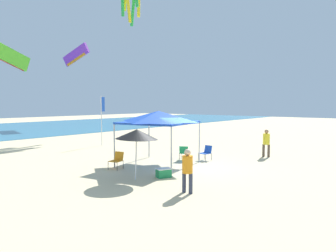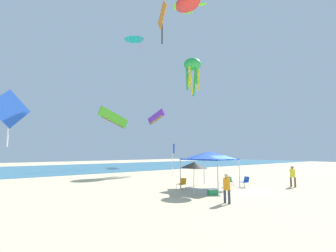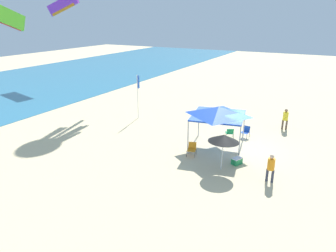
# 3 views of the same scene
# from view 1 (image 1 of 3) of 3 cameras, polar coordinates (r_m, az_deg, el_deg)

# --- Properties ---
(ground) EXTENTS (120.00, 120.00, 0.10)m
(ground) POSITION_cam_1_polar(r_m,az_deg,el_deg) (15.50, 4.45, -7.86)
(ground) COLOR beige
(canopy_tent) EXTENTS (3.90, 3.87, 2.81)m
(canopy_tent) POSITION_cam_1_polar(r_m,az_deg,el_deg) (15.79, -1.77, 1.62)
(canopy_tent) COLOR #B7B7BC
(canopy_tent) RESTS_ON ground
(beach_umbrella) EXTENTS (1.77, 1.76, 2.18)m
(beach_umbrella) POSITION_cam_1_polar(r_m,az_deg,el_deg) (12.67, -5.86, -1.54)
(beach_umbrella) COLOR silver
(beach_umbrella) RESTS_ON ground
(folding_chair_right_of_tent) EXTENTS (0.69, 0.61, 0.82)m
(folding_chair_right_of_tent) POSITION_cam_1_polar(r_m,az_deg,el_deg) (17.38, 7.16, -4.80)
(folding_chair_right_of_tent) COLOR black
(folding_chair_right_of_tent) RESTS_ON ground
(folding_chair_facing_ocean) EXTENTS (0.79, 0.74, 0.82)m
(folding_chair_facing_ocean) POSITION_cam_1_polar(r_m,az_deg,el_deg) (17.22, 3.07, -4.86)
(folding_chair_facing_ocean) COLOR black
(folding_chair_facing_ocean) RESTS_ON ground
(folding_chair_near_cooler) EXTENTS (0.73, 0.65, 0.82)m
(folding_chair_near_cooler) POSITION_cam_1_polar(r_m,az_deg,el_deg) (15.21, -9.51, -6.13)
(folding_chair_near_cooler) COLOR black
(folding_chair_near_cooler) RESTS_ON ground
(cooler_box) EXTENTS (0.73, 0.63, 0.40)m
(cooler_box) POSITION_cam_1_polar(r_m,az_deg,el_deg) (13.34, -0.84, -8.74)
(cooler_box) COLOR #1E8C4C
(cooler_box) RESTS_ON ground
(banner_flag) EXTENTS (0.36, 0.06, 3.79)m
(banner_flag) POSITION_cam_1_polar(r_m,az_deg,el_deg) (23.66, -12.26, 1.92)
(banner_flag) COLOR silver
(banner_flag) RESTS_ON ground
(person_kite_handler) EXTENTS (0.38, 0.42, 1.59)m
(person_kite_handler) POSITION_cam_1_polar(r_m,az_deg,el_deg) (10.95, 3.65, -7.72)
(person_kite_handler) COLOR #33384C
(person_kite_handler) RESTS_ON ground
(person_watching_sky) EXTENTS (0.39, 0.42, 1.65)m
(person_watching_sky) POSITION_cam_1_polar(r_m,az_deg,el_deg) (19.11, 17.92, -2.66)
(person_watching_sky) COLOR brown
(person_watching_sky) RESTS_ON ground
(kite_parafoil_purple) EXTENTS (1.11, 4.86, 2.94)m
(kite_parafoil_purple) POSITION_cam_1_polar(r_m,az_deg,el_deg) (44.24, -16.84, 12.57)
(kite_parafoil_purple) COLOR purple
(kite_parafoil_lime) EXTENTS (5.68, 1.11, 3.38)m
(kite_parafoil_lime) POSITION_cam_1_polar(r_m,az_deg,el_deg) (37.74, -28.16, 11.77)
(kite_parafoil_lime) COLOR #66D82D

